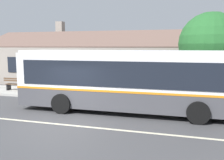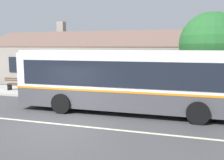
# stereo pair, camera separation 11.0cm
# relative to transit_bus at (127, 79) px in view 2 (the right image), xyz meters

# --- Properties ---
(ground_plane) EXTENTS (300.00, 300.00, 0.00)m
(ground_plane) POSITION_rel_transit_bus_xyz_m (-2.27, -2.90, -1.68)
(ground_plane) COLOR #424244
(sidewalk_far) EXTENTS (60.00, 3.00, 0.15)m
(sidewalk_far) POSITION_rel_transit_bus_xyz_m (-2.27, 3.10, -1.60)
(sidewalk_far) COLOR #ADAAA3
(sidewalk_far) RESTS_ON ground
(lane_divider_stripe) EXTENTS (60.00, 0.16, 0.01)m
(lane_divider_stripe) POSITION_rel_transit_bus_xyz_m (-2.27, -2.90, -1.67)
(lane_divider_stripe) COLOR beige
(lane_divider_stripe) RESTS_ON ground
(community_building) EXTENTS (23.83, 8.71, 5.76)m
(community_building) POSITION_rel_transit_bus_xyz_m (-3.05, 10.03, 0.05)
(community_building) COLOR gray
(community_building) RESTS_ON ground
(transit_bus) EXTENTS (11.15, 2.91, 3.12)m
(transit_bus) POSITION_rel_transit_bus_xyz_m (0.00, 0.00, 0.00)
(transit_bus) COLOR #47474C
(transit_bus) RESTS_ON ground
(bench_by_building) EXTENTS (1.57, 0.51, 0.94)m
(bench_by_building) POSITION_rel_transit_bus_xyz_m (-8.88, 2.85, -1.12)
(bench_by_building) COLOR brown
(bench_by_building) RESTS_ON sidewalk_far
(street_tree_primary) EXTENTS (3.74, 3.74, 5.34)m
(street_tree_primary) POSITION_rel_transit_bus_xyz_m (4.21, 3.82, 1.78)
(street_tree_primary) COLOR #4C3828
(street_tree_primary) RESTS_ON ground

